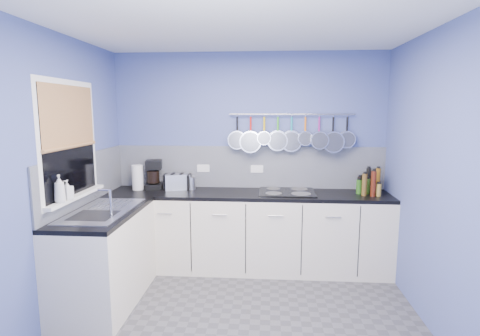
# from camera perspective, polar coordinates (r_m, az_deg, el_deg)

# --- Properties ---
(floor) EXTENTS (3.20, 3.00, 0.02)m
(floor) POSITION_cam_1_polar(r_m,az_deg,el_deg) (3.55, -0.10, -22.51)
(floor) COLOR #47474C
(floor) RESTS_ON ground
(ceiling) EXTENTS (3.20, 3.00, 0.02)m
(ceiling) POSITION_cam_1_polar(r_m,az_deg,el_deg) (3.11, -0.12, 21.33)
(ceiling) COLOR white
(ceiling) RESTS_ON ground
(wall_back) EXTENTS (3.20, 0.02, 2.50)m
(wall_back) POSITION_cam_1_polar(r_m,az_deg,el_deg) (4.58, 1.33, 1.43)
(wall_back) COLOR #4A5797
(wall_back) RESTS_ON ground
(wall_front) EXTENTS (3.20, 0.02, 2.50)m
(wall_front) POSITION_cam_1_polar(r_m,az_deg,el_deg) (1.64, -4.22, -12.03)
(wall_front) COLOR #4A5797
(wall_front) RESTS_ON ground
(wall_left) EXTENTS (0.02, 3.00, 2.50)m
(wall_left) POSITION_cam_1_polar(r_m,az_deg,el_deg) (3.59, -26.68, -1.53)
(wall_left) COLOR #4A5797
(wall_left) RESTS_ON ground
(wall_right) EXTENTS (0.02, 3.00, 2.50)m
(wall_right) POSITION_cam_1_polar(r_m,az_deg,el_deg) (3.38, 28.30, -2.24)
(wall_right) COLOR #4A5797
(wall_right) RESTS_ON ground
(backsplash_back) EXTENTS (3.20, 0.02, 0.50)m
(backsplash_back) POSITION_cam_1_polar(r_m,az_deg,el_deg) (4.57, 1.31, 0.15)
(backsplash_back) COLOR #9093A0
(backsplash_back) RESTS_ON wall_back
(backsplash_left) EXTENTS (0.02, 1.80, 0.50)m
(backsplash_left) POSITION_cam_1_polar(r_m,az_deg,el_deg) (4.11, -22.06, -1.45)
(backsplash_left) COLOR #9093A0
(backsplash_left) RESTS_ON wall_left
(cabinet_run_back) EXTENTS (3.20, 0.60, 0.86)m
(cabinet_run_back) POSITION_cam_1_polar(r_m,az_deg,el_deg) (4.46, 1.09, -9.59)
(cabinet_run_back) COLOR silver
(cabinet_run_back) RESTS_ON ground
(worktop_back) EXTENTS (3.20, 0.60, 0.04)m
(worktop_back) POSITION_cam_1_polar(r_m,az_deg,el_deg) (4.34, 1.10, -3.94)
(worktop_back) COLOR black
(worktop_back) RESTS_ON cabinet_run_back
(cabinet_run_left) EXTENTS (0.60, 1.20, 0.86)m
(cabinet_run_left) POSITION_cam_1_polar(r_m,az_deg,el_deg) (3.92, -19.55, -12.74)
(cabinet_run_left) COLOR silver
(cabinet_run_left) RESTS_ON ground
(worktop_left) EXTENTS (0.60, 1.20, 0.04)m
(worktop_left) POSITION_cam_1_polar(r_m,az_deg,el_deg) (3.78, -19.90, -6.37)
(worktop_left) COLOR black
(worktop_left) RESTS_ON cabinet_run_left
(window_frame) EXTENTS (0.01, 1.00, 1.10)m
(window_frame) POSITION_cam_1_polar(r_m,az_deg,el_deg) (3.80, -24.22, 3.71)
(window_frame) COLOR white
(window_frame) RESTS_ON wall_left
(window_glass) EXTENTS (0.01, 0.90, 1.00)m
(window_glass) POSITION_cam_1_polar(r_m,az_deg,el_deg) (3.79, -24.16, 3.71)
(window_glass) COLOR black
(window_glass) RESTS_ON wall_left
(bamboo_blind) EXTENTS (0.01, 0.90, 0.55)m
(bamboo_blind) POSITION_cam_1_polar(r_m,az_deg,el_deg) (3.78, -24.26, 7.11)
(bamboo_blind) COLOR tan
(bamboo_blind) RESTS_ON wall_left
(window_sill) EXTENTS (0.10, 0.98, 0.03)m
(window_sill) POSITION_cam_1_polar(r_m,az_deg,el_deg) (3.86, -23.42, -3.92)
(window_sill) COLOR white
(window_sill) RESTS_ON wall_left
(sink_unit) EXTENTS (0.50, 0.95, 0.01)m
(sink_unit) POSITION_cam_1_polar(r_m,az_deg,el_deg) (3.78, -19.92, -6.02)
(sink_unit) COLOR silver
(sink_unit) RESTS_ON worktop_left
(mixer_tap) EXTENTS (0.12, 0.08, 0.26)m
(mixer_tap) POSITION_cam_1_polar(r_m,az_deg,el_deg) (3.53, -18.83, -4.89)
(mixer_tap) COLOR silver
(mixer_tap) RESTS_ON worktop_left
(socket_left) EXTENTS (0.15, 0.01, 0.09)m
(socket_left) POSITION_cam_1_polar(r_m,az_deg,el_deg) (4.62, -5.52, -0.04)
(socket_left) COLOR white
(socket_left) RESTS_ON backsplash_back
(socket_right) EXTENTS (0.15, 0.01, 0.09)m
(socket_right) POSITION_cam_1_polar(r_m,az_deg,el_deg) (4.56, 2.56, -0.14)
(socket_right) COLOR white
(socket_right) RESTS_ON backsplash_back
(pot_rail) EXTENTS (1.45, 0.02, 0.02)m
(pot_rail) POSITION_cam_1_polar(r_m,az_deg,el_deg) (4.49, 7.77, 7.99)
(pot_rail) COLOR silver
(pot_rail) RESTS_ON wall_back
(soap_bottle_a) EXTENTS (0.12, 0.12, 0.24)m
(soap_bottle_a) POSITION_cam_1_polar(r_m,az_deg,el_deg) (3.57, -25.46, -2.82)
(soap_bottle_a) COLOR white
(soap_bottle_a) RESTS_ON window_sill
(soap_bottle_b) EXTENTS (0.10, 0.10, 0.17)m
(soap_bottle_b) POSITION_cam_1_polar(r_m,az_deg,el_deg) (3.68, -24.50, -2.97)
(soap_bottle_b) COLOR white
(soap_bottle_b) RESTS_ON window_sill
(paper_towel) EXTENTS (0.15, 0.15, 0.29)m
(paper_towel) POSITION_cam_1_polar(r_m,az_deg,el_deg) (4.62, -15.11, -1.38)
(paper_towel) COLOR white
(paper_towel) RESTS_ON worktop_back
(coffee_maker) EXTENTS (0.23, 0.25, 0.34)m
(coffee_maker) POSITION_cam_1_polar(r_m,az_deg,el_deg) (4.62, -12.82, -0.97)
(coffee_maker) COLOR black
(coffee_maker) RESTS_ON worktop_back
(toaster) EXTENTS (0.32, 0.24, 0.18)m
(toaster) POSITION_cam_1_polar(r_m,az_deg,el_deg) (4.54, -9.37, -2.05)
(toaster) COLOR silver
(toaster) RESTS_ON worktop_back
(canister) EXTENTS (0.13, 0.13, 0.14)m
(canister) POSITION_cam_1_polar(r_m,az_deg,el_deg) (4.52, -7.33, -2.30)
(canister) COLOR silver
(canister) RESTS_ON worktop_back
(hob) EXTENTS (0.63, 0.55, 0.01)m
(hob) POSITION_cam_1_polar(r_m,az_deg,el_deg) (4.38, 7.03, -3.52)
(hob) COLOR black
(hob) RESTS_ON worktop_back
(pan_0) EXTENTS (0.22, 0.08, 0.41)m
(pan_0) POSITION_cam_1_polar(r_m,az_deg,el_deg) (4.49, -0.43, 5.45)
(pan_0) COLOR silver
(pan_0) RESTS_ON pot_rail
(pan_1) EXTENTS (0.26, 0.10, 0.45)m
(pan_1) POSITION_cam_1_polar(r_m,az_deg,el_deg) (4.48, 1.60, 5.20)
(pan_1) COLOR silver
(pan_1) RESTS_ON pot_rail
(pan_2) EXTENTS (0.16, 0.12, 0.35)m
(pan_2) POSITION_cam_1_polar(r_m,az_deg,el_deg) (4.47, 3.65, 5.79)
(pan_2) COLOR silver
(pan_2) RESTS_ON pot_rail
(pan_3) EXTENTS (0.24, 0.06, 0.43)m
(pan_3) POSITION_cam_1_polar(r_m,az_deg,el_deg) (4.48, 5.68, 5.30)
(pan_3) COLOR silver
(pan_3) RESTS_ON pot_rail
(pan_4) EXTENTS (0.24, 0.06, 0.43)m
(pan_4) POSITION_cam_1_polar(r_m,az_deg,el_deg) (4.48, 7.72, 5.21)
(pan_4) COLOR silver
(pan_4) RESTS_ON pot_rail
(pan_5) EXTENTS (0.17, 0.08, 0.36)m
(pan_5) POSITION_cam_1_polar(r_m,az_deg,el_deg) (4.49, 9.76, 5.63)
(pan_5) COLOR silver
(pan_5) RESTS_ON pot_rail
(pan_6) EXTENTS (0.21, 0.12, 0.40)m
(pan_6) POSITION_cam_1_polar(r_m,az_deg,el_deg) (4.51, 11.77, 5.36)
(pan_6) COLOR silver
(pan_6) RESTS_ON pot_rail
(pan_7) EXTENTS (0.25, 0.11, 0.44)m
(pan_7) POSITION_cam_1_polar(r_m,az_deg,el_deg) (4.54, 13.76, 5.06)
(pan_7) COLOR silver
(pan_7) RESTS_ON pot_rail
(pan_8) EXTENTS (0.20, 0.07, 0.39)m
(pan_8) POSITION_cam_1_polar(r_m,az_deg,el_deg) (4.56, 15.74, 5.32)
(pan_8) COLOR silver
(pan_8) RESTS_ON pot_rail
(condiment_0) EXTENTS (0.07, 0.07, 0.25)m
(condiment_0) POSITION_cam_1_polar(r_m,az_deg,el_deg) (4.57, 19.54, -1.92)
(condiment_0) COLOR brown
(condiment_0) RESTS_ON worktop_back
(condiment_1) EXTENTS (0.05, 0.05, 0.28)m
(condiment_1) POSITION_cam_1_polar(r_m,az_deg,el_deg) (4.57, 18.69, -1.73)
(condiment_1) COLOR black
(condiment_1) RESTS_ON worktop_back
(condiment_2) EXTENTS (0.07, 0.07, 0.18)m
(condiment_2) POSITION_cam_1_polar(r_m,az_deg,el_deg) (4.55, 17.58, -2.36)
(condiment_2) COLOR black
(condiment_2) RESTS_ON worktop_back
(condiment_3) EXTENTS (0.05, 0.05, 0.29)m
(condiment_3) POSITION_cam_1_polar(r_m,az_deg,el_deg) (4.50, 19.97, -1.87)
(condiment_3) COLOR #8C5914
(condiment_3) RESTS_ON worktop_back
(condiment_4) EXTENTS (0.05, 0.05, 0.17)m
(condiment_4) POSITION_cam_1_polar(r_m,az_deg,el_deg) (4.48, 18.56, -2.61)
(condiment_4) COLOR #3F721E
(condiment_4) RESTS_ON worktop_back
(condiment_5) EXTENTS (0.07, 0.07, 0.16)m
(condiment_5) POSITION_cam_1_polar(r_m,az_deg,el_deg) (4.46, 17.45, -2.70)
(condiment_5) COLOR #265919
(condiment_5) RESTS_ON worktop_back
(condiment_6) EXTENTS (0.06, 0.06, 0.14)m
(condiment_6) POSITION_cam_1_polar(r_m,az_deg,el_deg) (4.41, 20.06, -3.11)
(condiment_6) COLOR olive
(condiment_6) RESTS_ON worktop_back
(condiment_7) EXTENTS (0.06, 0.06, 0.28)m
(condiment_7) POSITION_cam_1_polar(r_m,az_deg,el_deg) (4.36, 19.37, -2.25)
(condiment_7) COLOR #4C190C
(condiment_7) RESTS_ON worktop_back
(condiment_8) EXTENTS (0.05, 0.05, 0.25)m
(condiment_8) POSITION_cam_1_polar(r_m,az_deg,el_deg) (4.36, 18.15, -2.40)
(condiment_8) COLOR brown
(condiment_8) RESTS_ON worktop_back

